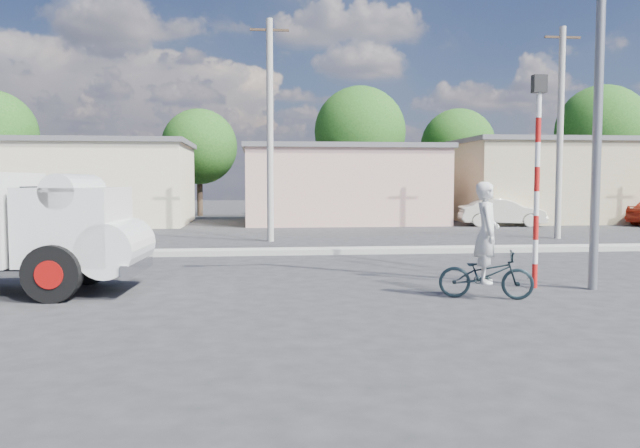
{
  "coord_description": "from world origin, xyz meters",
  "views": [
    {
      "loc": [
        -2.56,
        -10.77,
        2.22
      ],
      "look_at": [
        -1.19,
        2.36,
        1.3
      ],
      "focal_mm": 35.0,
      "sensor_mm": 36.0,
      "label": 1
    }
  ],
  "objects": [
    {
      "name": "ground_plane",
      "position": [
        0.0,
        0.0,
        0.0
      ],
      "size": [
        120.0,
        120.0,
        0.0
      ],
      "primitive_type": "plane",
      "color": "#252527",
      "rests_on": "ground"
    },
    {
      "name": "median",
      "position": [
        0.0,
        8.0,
        0.08
      ],
      "size": [
        40.0,
        0.8,
        0.16
      ],
      "primitive_type": "cube",
      "color": "#99968E",
      "rests_on": "ground"
    },
    {
      "name": "bicycle",
      "position": [
        1.76,
        0.47,
        0.46
      ],
      "size": [
        1.84,
        1.09,
        0.91
      ],
      "primitive_type": "imported",
      "rotation": [
        0.0,
        0.0,
        1.28
      ],
      "color": "black",
      "rests_on": "ground"
    },
    {
      "name": "cyclist",
      "position": [
        1.76,
        0.47,
        0.95
      ],
      "size": [
        0.64,
        0.79,
        1.9
      ],
      "primitive_type": "imported",
      "rotation": [
        0.0,
        0.0,
        1.28
      ],
      "color": "silver",
      "rests_on": "ground"
    },
    {
      "name": "car_cream",
      "position": [
        9.46,
        18.53,
        0.67
      ],
      "size": [
        4.25,
        2.04,
        1.35
      ],
      "primitive_type": "imported",
      "rotation": [
        0.0,
        0.0,
        1.41
      ],
      "color": "beige",
      "rests_on": "ground"
    },
    {
      "name": "traffic_pole",
      "position": [
        3.2,
        1.5,
        2.59
      ],
      "size": [
        0.28,
        0.18,
        4.36
      ],
      "color": "red",
      "rests_on": "ground"
    },
    {
      "name": "streetlight",
      "position": [
        4.14,
        1.2,
        4.96
      ],
      "size": [
        2.34,
        0.22,
        9.0
      ],
      "color": "slate",
      "rests_on": "ground"
    },
    {
      "name": "building_row",
      "position": [
        1.1,
        22.0,
        2.13
      ],
      "size": [
        37.8,
        7.3,
        4.44
      ],
      "color": "beige",
      "rests_on": "ground"
    },
    {
      "name": "tree_row",
      "position": [
        3.76,
        28.45,
        4.99
      ],
      "size": [
        43.62,
        7.43,
        8.42
      ],
      "color": "#38281E",
      "rests_on": "ground"
    },
    {
      "name": "utility_poles",
      "position": [
        3.25,
        12.0,
        4.07
      ],
      "size": [
        35.4,
        0.24,
        8.0
      ],
      "color": "#99968E",
      "rests_on": "ground"
    }
  ]
}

